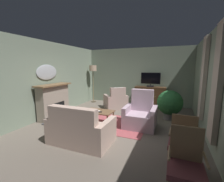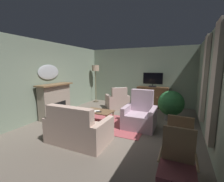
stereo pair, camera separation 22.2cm
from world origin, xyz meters
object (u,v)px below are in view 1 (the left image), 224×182
Objects in this scene: wall_mirror_oval at (47,72)px; television at (151,79)px; tv_remote at (99,112)px; sofa_floral at (80,130)px; side_chair_beside_plant at (183,140)px; tv_cabinet at (150,97)px; folded_newspaper at (95,111)px; floor_lamp at (93,71)px; armchair_near_window at (140,116)px; coffee_table at (99,112)px; potted_plant_leafy_by_curtain at (143,102)px; fireplace at (54,102)px; armchair_facing_sofa at (116,101)px; side_chair_tucked_against_wall at (186,163)px; potted_plant_tall_palm_by_window at (170,103)px.

wall_mirror_oval is 1.09× the size of television.
sofa_floral is at bearing 70.79° from tv_remote.
tv_cabinet is at bearing 105.74° from side_chair_beside_plant.
tv_cabinet is 3.27m from folded_newspaper.
floor_lamp is at bearing -177.62° from television.
tv_cabinet is at bearing 42.52° from wall_mirror_oval.
tv_remote is at bearing 152.10° from side_chair_beside_plant.
television is 0.76× the size of armchair_near_window.
armchair_near_window is at bearing -8.69° from folded_newspaper.
coffee_table is 3.14× the size of folded_newspaper.
coffee_table is 1.33m from armchair_near_window.
armchair_near_window is at bearing -83.50° from potted_plant_leafy_by_curtain.
wall_mirror_oval is (-0.25, 0.00, 1.08)m from fireplace.
tv_cabinet is 1.60× the size of television.
potted_plant_leafy_by_curtain reaches higher than tv_cabinet.
television is at bearing 88.75° from potted_plant_leafy_by_curtain.
wall_mirror_oval is 2.43m from tv_remote.
armchair_near_window is at bearing -49.82° from armchair_facing_sofa.
wall_mirror_oval is 0.63× the size of sofa_floral.
wall_mirror_oval reaches higher than coffee_table.
sofa_floral is at bearing -125.93° from armchair_near_window.
potted_plant_leafy_by_curtain is at bearing 109.82° from side_chair_tucked_against_wall.
coffee_table is (1.78, 0.06, -0.20)m from fireplace.
wall_mirror_oval is at bearing 156.91° from folded_newspaper.
side_chair_tucked_against_wall is (2.42, -2.10, 0.14)m from coffee_table.
television is 0.70× the size of armchair_facing_sofa.
folded_newspaper is at bearing -60.15° from floor_lamp.
side_chair_tucked_against_wall reaches higher than side_chair_beside_plant.
floor_lamp is at bearing 135.19° from side_chair_beside_plant.
potted_plant_leafy_by_curtain is (-1.24, 2.70, 0.02)m from side_chair_beside_plant.
fireplace is at bearing -0.00° from wall_mirror_oval.
armchair_facing_sofa is 2.27m from armchair_near_window.
side_chair_tucked_against_wall is at bearing -76.49° from tv_cabinet.
side_chair_beside_plant is at bearing -17.32° from fireplace.
armchair_near_window is at bearing 174.06° from tv_remote.
potted_plant_tall_palm_by_window is at bearing 20.22° from fireplace.
fireplace is 1.52× the size of side_chair_beside_plant.
coffee_table is at bearing -131.64° from potted_plant_leafy_by_curtain.
coffee_table is 0.16m from tv_remote.
armchair_near_window is 1.14× the size of side_chair_tucked_against_wall.
tv_remote is 3.06m from side_chair_tucked_against_wall.
tv_cabinet is at bearing 88.79° from potted_plant_leafy_by_curtain.
tv_remote is 0.18× the size of side_chair_beside_plant.
coffee_table is 3.21m from side_chair_tucked_against_wall.
fireplace is at bearing -135.73° from television.
wall_mirror_oval reaches higher than fireplace.
armchair_facing_sofa reaches higher than sofa_floral.
side_chair_beside_plant is at bearing -52.48° from armchair_facing_sofa.
tv_cabinet is 2.66m from armchair_near_window.
potted_plant_tall_palm_by_window is (4.14, 1.44, -1.08)m from wall_mirror_oval.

